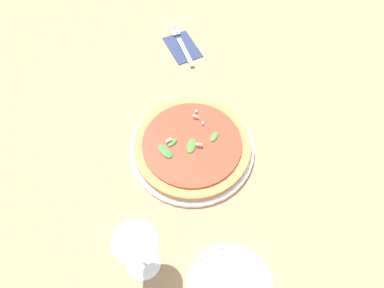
{
  "coord_description": "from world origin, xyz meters",
  "views": [
    {
      "loc": [
        -0.36,
        0.33,
        0.79
      ],
      "look_at": [
        -0.01,
        0.03,
        0.03
      ],
      "focal_mm": 35.0,
      "sensor_mm": 36.0,
      "label": 1
    }
  ],
  "objects": [
    {
      "name": "ground_plane",
      "position": [
        0.0,
        0.0,
        0.0
      ],
      "size": [
        6.0,
        6.0,
        0.0
      ],
      "primitive_type": "plane",
      "color": "#9E7A56"
    },
    {
      "name": "side_plate_white",
      "position": [
        -0.3,
        0.18,
        0.01
      ],
      "size": [
        0.17,
        0.17,
        0.02
      ],
      "color": "white",
      "rests_on": "ground_plane"
    },
    {
      "name": "pizza_arugula_main",
      "position": [
        -0.01,
        0.03,
        0.02
      ],
      "size": [
        0.3,
        0.3,
        0.05
      ],
      "color": "white",
      "rests_on": "ground_plane"
    },
    {
      "name": "fork",
      "position": [
        0.29,
        -0.18,
        0.01
      ],
      "size": [
        0.18,
        0.08,
        0.0
      ],
      "rotation": [
        0.0,
        0.0,
        -0.35
      ],
      "color": "silver",
      "rests_on": "ground_plane"
    },
    {
      "name": "wine_glass",
      "position": [
        -0.15,
        0.28,
        0.1
      ],
      "size": [
        0.08,
        0.08,
        0.15
      ],
      "color": "white",
      "rests_on": "ground_plane"
    },
    {
      "name": "napkin",
      "position": [
        0.28,
        -0.18,
        0.0
      ],
      "size": [
        0.14,
        0.11,
        0.01
      ],
      "rotation": [
        0.0,
        0.0,
        -0.26
      ],
      "color": "navy",
      "rests_on": "ground_plane"
    }
  ]
}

